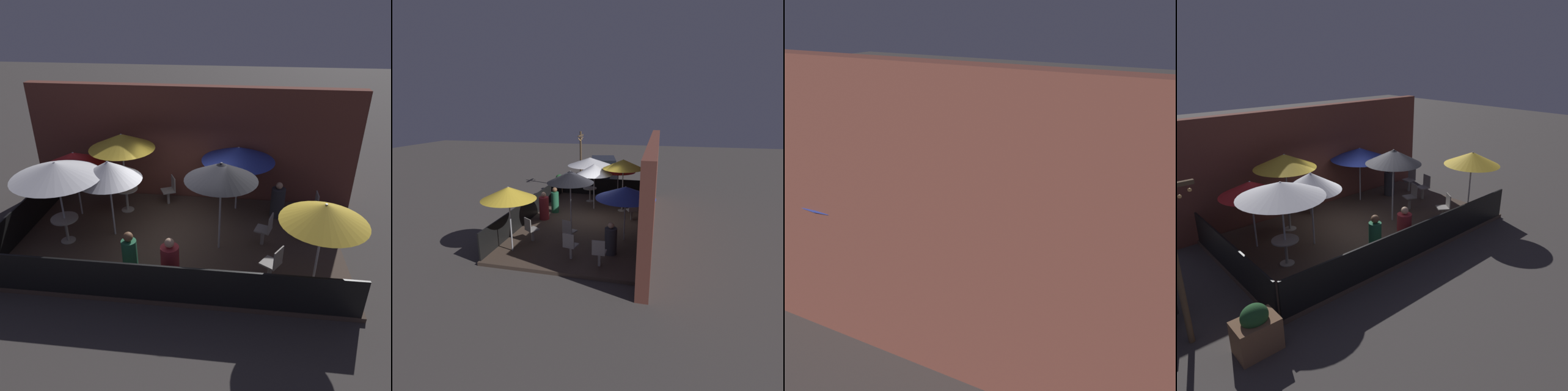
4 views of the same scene
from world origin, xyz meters
TOP-DOWN VIEW (x-y plane):
  - ground_plane at (0.00, 0.00)m, footprint 60.00×60.00m
  - patio_deck at (0.00, 0.00)m, footprint 8.68×4.99m
  - building_wall at (0.00, 2.73)m, footprint 10.28×0.36m
  - fence_front at (0.00, -2.45)m, footprint 8.48×0.05m
  - fence_side_left at (-4.29, 0.00)m, footprint 0.05×4.79m
  - patio_umbrella_0 at (-2.98, -0.47)m, footprint 2.27×2.27m
  - patio_umbrella_1 at (-1.82, 1.36)m, footprint 1.91×1.91m
  - patio_umbrella_2 at (1.13, -0.31)m, footprint 1.81×1.81m
  - patio_umbrella_3 at (-3.15, 0.97)m, footprint 1.75×1.75m
  - patio_umbrella_4 at (3.31, -1.78)m, footprint 1.82×1.82m
  - patio_umbrella_5 at (-1.80, -0.01)m, footprint 1.74×1.74m
  - patio_umbrella_6 at (1.52, 1.85)m, footprint 2.17×2.17m
  - dining_table_0 at (-2.98, -0.47)m, footprint 0.71×0.71m
  - dining_table_1 at (-1.82, 1.36)m, footprint 0.71×0.71m
  - patio_chair_0 at (-0.58, 1.95)m, footprint 0.53×0.53m
  - patio_chair_1 at (3.46, 0.34)m, footprint 0.47×0.47m
  - patio_chair_2 at (2.44, -1.46)m, footprint 0.55×0.55m
  - patio_chair_3 at (2.33, -0.04)m, footprint 0.51×0.51m
  - patio_chair_4 at (3.72, 1.34)m, footprint 0.40×0.40m
  - patron_0 at (2.76, 1.54)m, footprint 0.43×0.43m
  - patron_1 at (0.10, -1.84)m, footprint 0.56×0.56m
  - patron_2 at (-0.88, -1.67)m, footprint 0.47×0.47m
  - planter_box at (-4.94, -2.80)m, footprint 0.85×0.59m

SIDE VIEW (x-z plane):
  - ground_plane at x=0.00m, z-range 0.00..0.00m
  - patio_deck at x=0.00m, z-range 0.00..0.12m
  - planter_box at x=-4.94m, z-range -0.06..0.98m
  - fence_front at x=0.00m, z-range 0.12..1.07m
  - fence_side_left at x=-4.29m, z-range 0.12..1.07m
  - patron_0 at x=2.76m, z-range 0.05..1.17m
  - patio_chair_2 at x=2.44m, z-range 0.16..1.07m
  - patio_chair_0 at x=-0.58m, z-range 0.16..1.08m
  - patio_chair_3 at x=2.33m, z-range 0.16..1.09m
  - patio_chair_4 at x=3.72m, z-range 0.16..1.09m
  - patio_chair_1 at x=3.46m, z-range 0.16..1.09m
  - patron_1 at x=0.10m, z-range 0.04..1.27m
  - patron_2 at x=-0.88m, z-range 0.06..1.26m
  - dining_table_0 at x=-2.98m, z-range 0.32..1.04m
  - dining_table_1 at x=-1.82m, z-range 0.33..1.09m
  - building_wall at x=0.00m, z-range 0.00..3.71m
  - patio_umbrella_3 at x=-3.15m, z-range 0.92..2.93m
  - patio_umbrella_6 at x=1.52m, z-range 0.93..2.97m
  - patio_umbrella_5 at x=-1.80m, z-range 0.97..3.17m
  - patio_umbrella_4 at x=3.31m, z-range 1.04..3.31m
  - patio_umbrella_0 at x=-2.98m, z-range 1.07..3.39m
  - patio_umbrella_2 at x=1.13m, z-range 1.11..3.55m
  - patio_umbrella_1 at x=-1.82m, z-range 1.14..3.61m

